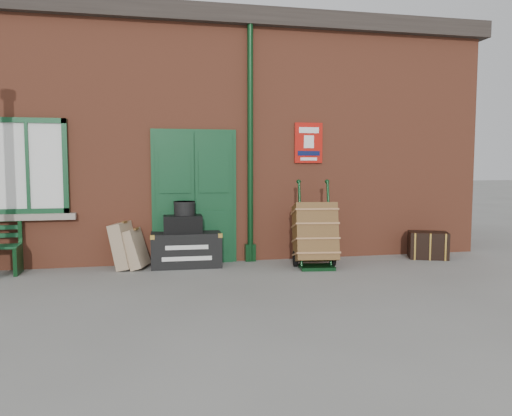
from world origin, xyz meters
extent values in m
plane|color=gray|center=(0.00, 0.00, 0.00)|extent=(80.00, 80.00, 0.00)
cube|color=#964A30|center=(0.00, 3.50, 2.00)|extent=(10.00, 4.00, 4.00)
cube|color=#38302B|center=(0.00, 3.50, 4.15)|extent=(10.30, 4.30, 0.30)
cube|color=#103D20|center=(-0.30, 1.46, 1.10)|extent=(1.42, 0.12, 2.32)
cube|color=white|center=(-2.90, 1.45, 1.65)|extent=(1.20, 0.08, 1.50)
cylinder|color=black|center=(0.65, 1.42, 2.00)|extent=(0.10, 0.10, 4.00)
cube|color=#B6140D|center=(1.70, 1.47, 2.05)|extent=(0.50, 0.03, 0.70)
cube|color=black|center=(-3.03, 1.18, 0.22)|extent=(0.07, 0.43, 0.43)
cube|color=black|center=(-0.47, 1.25, 0.28)|extent=(1.15, 0.65, 0.56)
cube|color=black|center=(-0.52, 1.25, 0.71)|extent=(0.63, 0.47, 0.28)
cylinder|color=black|center=(-0.49, 1.25, 0.96)|extent=(0.35, 0.35, 0.23)
cube|color=tan|center=(-1.46, 1.25, 0.38)|extent=(0.50, 0.61, 0.76)
cube|color=tan|center=(-1.28, 1.21, 0.33)|extent=(0.49, 0.56, 0.65)
cube|color=black|center=(1.57, 0.58, 0.03)|extent=(0.59, 0.46, 0.05)
cylinder|color=black|center=(1.36, 0.81, 0.71)|extent=(0.09, 0.39, 1.38)
cylinder|color=black|center=(1.83, 0.74, 0.71)|extent=(0.09, 0.39, 1.38)
cylinder|color=black|center=(1.29, 0.84, 0.13)|extent=(0.09, 0.27, 0.26)
cylinder|color=black|center=(1.91, 0.75, 0.13)|extent=(0.09, 0.27, 0.26)
cube|color=brown|center=(1.59, 0.75, 0.56)|extent=(0.76, 0.81, 1.02)
cube|color=black|center=(3.81, 1.04, 0.24)|extent=(0.77, 0.64, 0.48)
camera|label=1|loc=(-1.01, -6.94, 1.67)|focal=35.00mm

